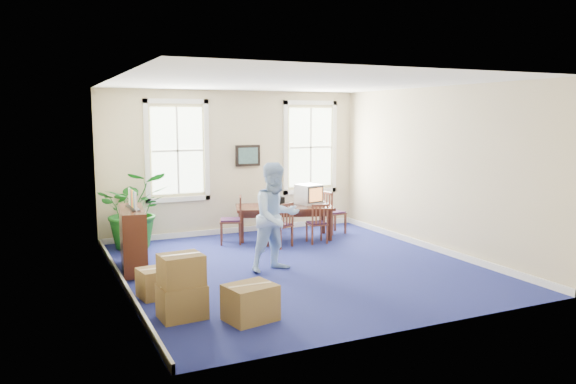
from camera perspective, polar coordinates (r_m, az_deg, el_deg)
name	(u,v)px	position (r m, az deg, el deg)	size (l,w,h in m)	color
floor	(297,266)	(9.99, 0.93, -7.58)	(6.50, 6.50, 0.00)	navy
ceiling	(298,82)	(9.65, 0.97, 11.07)	(6.50, 6.50, 0.00)	white
wall_back	(235,163)	(12.69, -5.44, 3.00)	(6.50, 6.50, 0.00)	beige
wall_front	(414,203)	(6.93, 12.69, -1.05)	(6.50, 6.50, 0.00)	beige
wall_left	(118,185)	(8.82, -16.89, 0.65)	(6.50, 6.50, 0.00)	beige
wall_right	(436,170)	(11.32, 14.78, 2.21)	(6.50, 6.50, 0.00)	beige
baseboard_back	(236,230)	(12.88, -5.31, -3.86)	(6.00, 0.04, 0.12)	white
baseboard_left	(124,284)	(9.14, -16.32, -8.97)	(0.04, 6.50, 0.12)	white
baseboard_right	(432,247)	(11.54, 14.40, -5.42)	(0.04, 6.50, 0.12)	white
window_left	(177,151)	(12.28, -11.18, 4.14)	(1.40, 0.12, 2.20)	white
window_right	(310,147)	(13.40, 2.28, 4.56)	(1.40, 0.12, 2.20)	white
wall_picture	(248,156)	(12.73, -4.10, 3.71)	(0.58, 0.06, 0.48)	black
conference_table	(284,222)	(12.19, -0.37, -3.07)	(2.08, 0.94, 0.71)	#451E12
crt_tv	(309,194)	(12.41, 2.12, -0.21)	(0.48, 0.52, 0.43)	#B7B7BC
game_console	(321,202)	(12.52, 3.37, -1.04)	(0.16, 0.20, 0.05)	white
equipment_bag	(273,202)	(12.07, -1.49, -0.98)	(0.41, 0.27, 0.21)	black
chair_near_left	(280,225)	(11.37, -0.85, -3.33)	(0.41, 0.41, 0.91)	brown
chair_near_right	(317,223)	(11.74, 2.95, -3.16)	(0.38, 0.38, 0.85)	brown
chair_end_left	(231,220)	(11.72, -5.85, -2.84)	(0.44, 0.44, 0.99)	brown
chair_end_right	(334,212)	(12.72, 4.67, -2.06)	(0.43, 0.43, 0.96)	brown
man	(276,217)	(9.54, -1.22, -2.57)	(0.91, 0.70, 1.86)	#ADD1FF
credenza	(133,240)	(9.99, -15.48, -4.74)	(0.38, 1.35, 1.06)	#451E12
brochure_rack	(133,200)	(9.87, -15.51, -0.77)	(0.13, 0.76, 0.34)	#99999E
potted_plant	(135,210)	(11.64, -15.30, -1.73)	(1.40, 1.22, 1.56)	#115114
cardboard_boxes	(196,280)	(7.71, -9.33, -8.85)	(1.57, 1.57, 0.90)	olive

